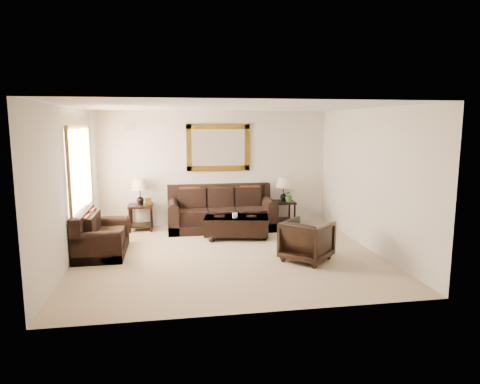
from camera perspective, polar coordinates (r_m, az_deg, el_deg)
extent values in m
cube|color=#9E856D|center=(8.02, -1.65, -8.37)|extent=(5.50, 5.00, 0.01)
cube|color=white|center=(7.65, -1.75, 11.30)|extent=(5.50, 5.00, 0.01)
cube|color=beige|center=(10.18, -3.64, 3.13)|extent=(5.50, 0.01, 2.70)
cube|color=beige|center=(5.29, 2.04, -2.43)|extent=(5.50, 0.01, 2.70)
cube|color=beige|center=(7.83, -22.05, 0.68)|extent=(0.01, 5.00, 2.70)
cube|color=beige|center=(8.54, 16.91, 1.60)|extent=(0.01, 5.00, 2.70)
cube|color=white|center=(8.68, -20.77, 2.85)|extent=(0.01, 1.80, 1.50)
cube|color=brown|center=(8.63, -20.84, 8.08)|extent=(0.06, 1.96, 0.08)
cube|color=brown|center=(8.79, -20.26, -2.26)|extent=(0.06, 1.96, 0.08)
cube|color=brown|center=(7.76, -21.84, 2.11)|extent=(0.06, 0.08, 1.50)
cube|color=brown|center=(9.60, -19.50, 3.46)|extent=(0.06, 0.08, 1.50)
cube|color=brown|center=(8.68, -20.55, 2.86)|extent=(0.05, 0.05, 1.50)
cube|color=#4D320F|center=(10.12, -2.90, 5.94)|extent=(1.50, 0.06, 1.10)
cube|color=white|center=(10.14, -2.91, 5.95)|extent=(1.26, 0.01, 0.86)
cube|color=#999999|center=(10.09, -14.60, 8.49)|extent=(0.25, 0.02, 0.18)
cube|color=black|center=(9.88, -2.47, -4.42)|extent=(2.43, 1.05, 0.20)
cube|color=black|center=(10.14, -2.78, -0.34)|extent=(2.43, 0.24, 0.50)
cube|color=black|center=(9.74, -6.26, -3.15)|extent=(0.62, 0.86, 0.30)
cube|color=black|center=(9.80, -2.47, -3.03)|extent=(0.62, 0.86, 0.30)
cube|color=black|center=(9.90, 1.26, -2.90)|extent=(0.62, 0.86, 0.30)
cube|color=black|center=(9.76, -8.87, -3.51)|extent=(0.24, 1.05, 0.59)
cylinder|color=black|center=(9.70, -8.92, -1.83)|extent=(0.24, 1.03, 0.24)
cube|color=black|center=(10.02, 3.74, -3.09)|extent=(0.24, 1.05, 0.59)
cylinder|color=black|center=(9.96, 3.76, -1.45)|extent=(0.24, 1.03, 0.24)
cube|color=#692D0D|center=(9.88, -6.71, -0.67)|extent=(0.46, 0.20, 0.48)
cube|color=#692D0D|center=(10.05, 1.36, -0.45)|extent=(0.46, 0.20, 0.48)
cube|color=black|center=(8.47, -17.86, -7.28)|extent=(0.86, 1.45, 0.16)
cube|color=black|center=(8.40, -20.26, -3.82)|extent=(0.20, 1.45, 0.41)
cube|color=black|center=(8.16, -18.06, -6.42)|extent=(0.70, 0.50, 0.24)
cube|color=black|center=(8.67, -17.56, -5.50)|extent=(0.70, 0.50, 0.24)
cube|color=black|center=(7.84, -18.56, -7.44)|extent=(0.86, 0.20, 0.48)
cylinder|color=black|center=(7.77, -18.65, -5.74)|extent=(0.84, 0.20, 0.20)
cube|color=black|center=(9.03, -17.35, -5.21)|extent=(0.86, 0.20, 0.48)
cylinder|color=black|center=(8.97, -17.42, -3.73)|extent=(0.84, 0.20, 0.20)
cube|color=#692D0D|center=(8.07, -19.49, -4.32)|extent=(0.17, 0.38, 0.39)
cube|color=#692D0D|center=(8.66, -18.81, -3.39)|extent=(0.17, 0.38, 0.39)
cube|color=black|center=(9.95, -13.12, -1.78)|extent=(0.54, 0.54, 0.05)
cube|color=black|center=(10.05, -13.03, -4.30)|extent=(0.46, 0.46, 0.03)
cylinder|color=black|center=(9.81, -14.50, -3.77)|extent=(0.05, 0.05, 0.54)
cylinder|color=black|center=(9.77, -11.78, -3.71)|extent=(0.05, 0.05, 0.54)
cylinder|color=black|center=(10.26, -14.28, -3.20)|extent=(0.05, 0.05, 0.54)
cylinder|color=black|center=(10.23, -11.69, -3.14)|extent=(0.05, 0.05, 0.54)
sphere|color=black|center=(9.93, -13.15, -1.08)|extent=(0.17, 0.17, 0.17)
cylinder|color=black|center=(9.90, -13.18, -0.07)|extent=(0.02, 0.02, 0.36)
cone|color=tan|center=(9.87, -13.23, 1.06)|extent=(0.38, 0.38, 0.26)
cube|color=#4D320F|center=(9.83, -12.14, -1.24)|extent=(0.15, 0.10, 0.17)
cube|color=black|center=(10.31, 5.79, -1.34)|extent=(0.52, 0.52, 0.05)
cube|color=black|center=(10.40, 5.75, -3.68)|extent=(0.44, 0.44, 0.03)
cylinder|color=black|center=(10.10, 4.87, -3.20)|extent=(0.05, 0.05, 0.52)
cylinder|color=black|center=(10.22, 7.30, -3.09)|extent=(0.05, 0.05, 0.52)
cylinder|color=black|center=(10.52, 4.27, -2.69)|extent=(0.05, 0.05, 0.52)
cylinder|color=black|center=(10.63, 6.61, -2.60)|extent=(0.05, 0.05, 0.52)
sphere|color=black|center=(10.29, 5.80, -0.69)|extent=(0.16, 0.16, 0.16)
cylinder|color=black|center=(10.26, 5.81, 0.25)|extent=(0.02, 0.02, 0.34)
cone|color=tan|center=(10.23, 5.83, 1.31)|extent=(0.36, 0.36, 0.25)
sphere|color=black|center=(8.84, -3.82, -6.38)|extent=(0.12, 0.12, 0.12)
sphere|color=black|center=(9.02, 3.34, -6.07)|extent=(0.12, 0.12, 0.12)
sphere|color=black|center=(9.33, -4.14, -5.55)|extent=(0.12, 0.12, 0.12)
sphere|color=black|center=(9.50, 2.65, -5.28)|extent=(0.12, 0.12, 0.12)
cube|color=black|center=(9.10, -0.47, -4.46)|extent=(1.44, 0.95, 0.37)
cube|color=black|center=(9.06, -0.47, -3.43)|extent=(1.47, 0.97, 0.04)
cube|color=black|center=(9.06, -2.76, -3.22)|extent=(0.25, 0.19, 0.03)
cube|color=black|center=(9.06, 1.50, -3.23)|extent=(0.23, 0.18, 0.03)
cube|color=white|center=(8.94, -0.69, -3.14)|extent=(0.10, 0.07, 0.10)
imported|color=black|center=(7.69, 8.91, -6.16)|extent=(1.06, 1.06, 0.79)
imported|color=#275B1F|center=(10.23, 6.56, -0.65)|extent=(0.33, 0.35, 0.23)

